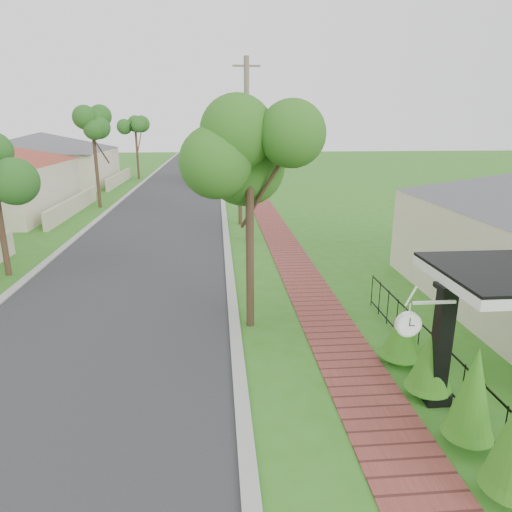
{
  "coord_description": "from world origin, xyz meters",
  "views": [
    {
      "loc": [
        0.26,
        -8.71,
        5.44
      ],
      "look_at": [
        1.4,
        4.62,
        1.5
      ],
      "focal_mm": 32.0,
      "sensor_mm": 36.0,
      "label": 1
    }
  ],
  "objects_px": {
    "parked_car_red": "(203,177)",
    "station_clock": "(410,323)",
    "parked_car_white": "(205,172)",
    "utility_pole": "(247,152)",
    "porch_post": "(440,351)",
    "near_tree": "(250,151)"
  },
  "relations": [
    {
      "from": "porch_post",
      "to": "station_clock",
      "type": "bearing_deg",
      "value": -155.27
    },
    {
      "from": "porch_post",
      "to": "station_clock",
      "type": "xyz_separation_m",
      "value": [
        -0.87,
        -0.4,
        0.83
      ]
    },
    {
      "from": "parked_car_white",
      "to": "utility_pole",
      "type": "height_order",
      "value": "utility_pole"
    },
    {
      "from": "porch_post",
      "to": "station_clock",
      "type": "distance_m",
      "value": 1.27
    },
    {
      "from": "porch_post",
      "to": "near_tree",
      "type": "bearing_deg",
      "value": 131.39
    },
    {
      "from": "parked_car_white",
      "to": "utility_pole",
      "type": "relative_size",
      "value": 0.6
    },
    {
      "from": "station_clock",
      "to": "utility_pole",
      "type": "bearing_deg",
      "value": 98.52
    },
    {
      "from": "near_tree",
      "to": "station_clock",
      "type": "height_order",
      "value": "near_tree"
    },
    {
      "from": "parked_car_red",
      "to": "parked_car_white",
      "type": "bearing_deg",
      "value": 90.61
    },
    {
      "from": "station_clock",
      "to": "near_tree",
      "type": "bearing_deg",
      "value": 120.92
    },
    {
      "from": "station_clock",
      "to": "parked_car_red",
      "type": "bearing_deg",
      "value": 97.84
    },
    {
      "from": "utility_pole",
      "to": "station_clock",
      "type": "distance_m",
      "value": 13.97
    },
    {
      "from": "near_tree",
      "to": "utility_pole",
      "type": "bearing_deg",
      "value": 86.64
    },
    {
      "from": "parked_car_red",
      "to": "utility_pole",
      "type": "xyz_separation_m",
      "value": [
        2.64,
        -20.36,
        3.45
      ]
    },
    {
      "from": "utility_pole",
      "to": "station_clock",
      "type": "height_order",
      "value": "utility_pole"
    },
    {
      "from": "porch_post",
      "to": "near_tree",
      "type": "relative_size",
      "value": 0.42
    },
    {
      "from": "near_tree",
      "to": "parked_car_white",
      "type": "bearing_deg",
      "value": 93.31
    },
    {
      "from": "parked_car_red",
      "to": "parked_car_white",
      "type": "height_order",
      "value": "parked_car_white"
    },
    {
      "from": "porch_post",
      "to": "near_tree",
      "type": "xyz_separation_m",
      "value": [
        -3.46,
        3.93,
        3.62
      ]
    },
    {
      "from": "parked_car_red",
      "to": "utility_pole",
      "type": "relative_size",
      "value": 0.49
    },
    {
      "from": "utility_pole",
      "to": "station_clock",
      "type": "xyz_separation_m",
      "value": [
        2.04,
        -13.65,
        -2.18
      ]
    },
    {
      "from": "parked_car_red",
      "to": "station_clock",
      "type": "relative_size",
      "value": 3.69
    }
  ]
}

